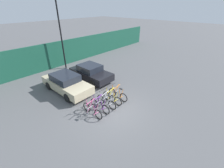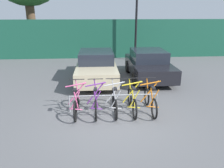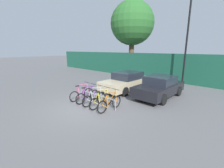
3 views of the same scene
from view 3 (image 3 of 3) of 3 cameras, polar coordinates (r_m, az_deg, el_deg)
name	(u,v)px [view 3 (image 3 of 3)]	position (r m, az deg, el deg)	size (l,w,h in m)	color
ground_plane	(87,107)	(8.38, -9.53, -8.61)	(120.00, 120.00, 0.00)	#59595B
hoarding_wall	(164,67)	(15.57, 19.35, 6.00)	(36.00, 0.16, 2.67)	#19513D
bike_rack	(96,96)	(8.61, -6.04, -4.54)	(2.97, 0.04, 0.57)	gray
bicycle_pink	(82,94)	(9.47, -11.53, -3.70)	(0.68, 1.71, 1.05)	black
bicycle_purple	(88,96)	(8.99, -9.21, -4.53)	(0.68, 1.71, 1.05)	black
bicycle_silver	(94,98)	(8.54, -6.69, -5.41)	(0.68, 1.71, 1.05)	black
bicycle_yellow	(102,101)	(8.12, -4.00, -6.34)	(0.68, 1.71, 1.05)	black
bicycle_orange	(110,103)	(7.71, -0.89, -7.39)	(0.68, 1.71, 1.05)	black
car_beige	(127,81)	(11.45, 5.74, 1.05)	(1.91, 4.49, 1.40)	#C1B28E
car_black	(159,87)	(10.22, 17.58, -1.00)	(1.91, 4.05, 1.40)	black
lamp_post	(187,35)	(13.83, 26.78, 16.36)	(0.24, 0.44, 7.62)	black
tree_behind_hoarding	(132,24)	(19.94, 7.70, 21.87)	(5.31, 5.31, 8.83)	brown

